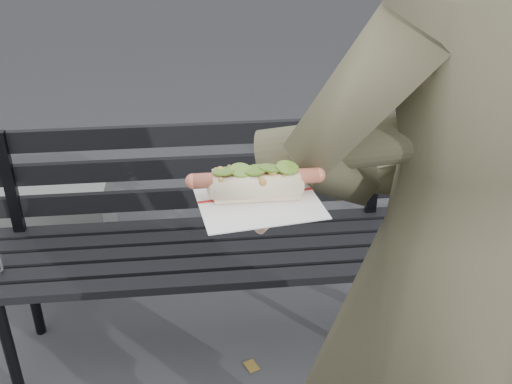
{
  "coord_description": "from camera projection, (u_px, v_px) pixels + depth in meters",
  "views": [
    {
      "loc": [
        -0.05,
        -0.9,
        1.69
      ],
      "look_at": [
        0.04,
        -0.06,
        1.22
      ],
      "focal_mm": 42.0,
      "sensor_mm": 36.0,
      "label": 1
    }
  ],
  "objects": [
    {
      "name": "park_bench",
      "position": [
        195.0,
        228.0,
        2.17
      ],
      "size": [
        1.5,
        0.44,
        0.88
      ],
      "color": "black",
      "rests_on": "ground"
    },
    {
      "name": "person",
      "position": [
        448.0,
        272.0,
        1.21
      ],
      "size": [
        0.77,
        0.56,
        1.93
      ],
      "primitive_type": "imported",
      "rotation": [
        0.0,
        0.0,
        3.3
      ],
      "color": "brown",
      "rests_on": "ground"
    },
    {
      "name": "held_hotdog",
      "position": [
        365.0,
        151.0,
        1.02
      ],
      "size": [
        0.63,
        0.31,
        0.2
      ],
      "color": "brown"
    }
  ]
}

